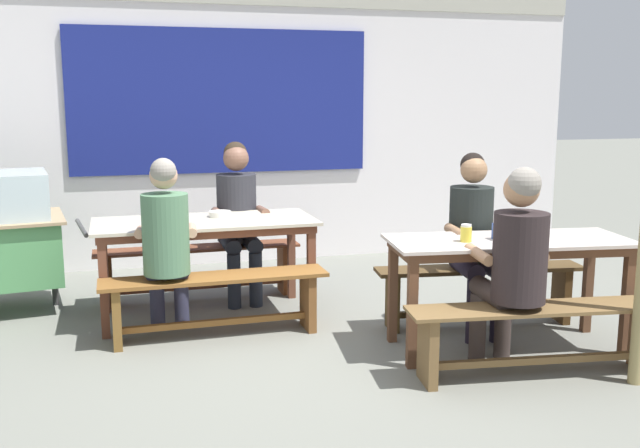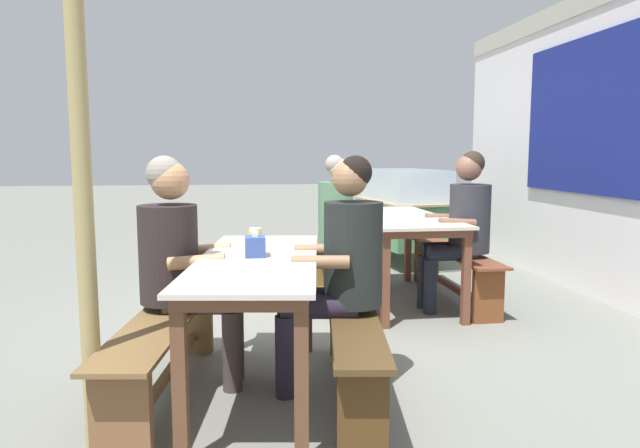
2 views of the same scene
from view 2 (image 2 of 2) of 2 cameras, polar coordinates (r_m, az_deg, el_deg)
ground_plane at (r=4.45m, az=-1.37°, el=-10.35°), size 40.00×40.00×0.00m
dining_table_far at (r=5.18m, az=7.78°, el=-0.02°), size 1.71×0.78×0.78m
dining_table_near at (r=3.13m, az=-6.12°, el=-4.83°), size 1.70×0.82×0.78m
bench_far_back at (r=5.41m, az=12.97°, el=-4.17°), size 1.73×0.31×0.46m
bench_far_front at (r=5.13m, az=2.15°, el=-4.45°), size 1.62×0.34×0.46m
bench_near_back at (r=3.22m, az=3.31°, el=-11.51°), size 1.60×0.45×0.46m
bench_near_front at (r=3.32m, az=-15.07°, el=-11.31°), size 1.68×0.51×0.46m
food_cart at (r=7.08m, az=8.31°, el=1.46°), size 1.84×1.07×1.13m
person_near_front at (r=3.34m, az=-13.54°, el=-3.17°), size 0.45×0.57×1.32m
person_right_near_table at (r=3.19m, az=1.96°, el=-3.70°), size 0.47×0.60×1.32m
person_left_back_turned at (r=5.39m, az=2.24°, el=0.71°), size 0.46×0.56×1.31m
person_center_facing at (r=5.00m, az=13.83°, el=0.36°), size 0.45×0.58×1.34m
tissue_box at (r=3.15m, az=-6.40°, el=-2.16°), size 0.14×0.11×0.13m
condiment_jar at (r=3.43m, az=-6.39°, el=-1.38°), size 0.07×0.07×0.12m
soup_bowl at (r=5.07m, az=9.45°, el=0.92°), size 0.18×0.18×0.05m
wooden_support_post at (r=2.70m, az=-22.41°, el=5.42°), size 0.08×0.08×2.56m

